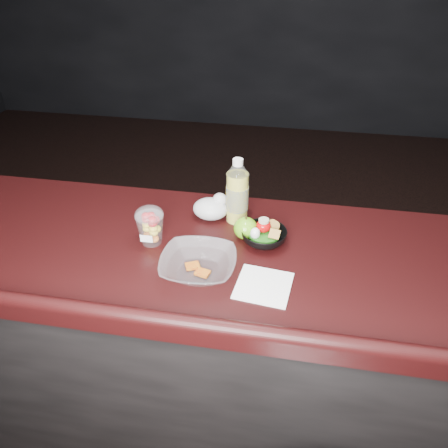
{
  "coord_description": "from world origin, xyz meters",
  "views": [
    {
      "loc": [
        0.16,
        -0.83,
        1.91
      ],
      "look_at": [
        -0.05,
        0.34,
        1.1
      ],
      "focal_mm": 35.0,
      "sensor_mm": 36.0,
      "label": 1
    }
  ],
  "objects": [
    {
      "name": "counter",
      "position": [
        0.0,
        0.3,
        0.51
      ],
      "size": [
        4.06,
        0.71,
        1.02
      ],
      "color": "black",
      "rests_on": "ground"
    },
    {
      "name": "lemonade_bottle",
      "position": [
        -0.03,
        0.49,
        1.12
      ],
      "size": [
        0.08,
        0.08,
        0.24
      ],
      "color": "gold",
      "rests_on": "counter"
    },
    {
      "name": "fruit_cup",
      "position": [
        -0.29,
        0.3,
        1.09
      ],
      "size": [
        0.1,
        0.1,
        0.14
      ],
      "color": "white",
      "rests_on": "counter"
    },
    {
      "name": "green_apple",
      "position": [
        0.02,
        0.38,
        1.06
      ],
      "size": [
        0.08,
        0.08,
        0.09
      ],
      "color": "#529210",
      "rests_on": "counter"
    },
    {
      "name": "plastic_bag",
      "position": [
        -0.12,
        0.49,
        1.06
      ],
      "size": [
        0.13,
        0.11,
        0.09
      ],
      "color": "silver",
      "rests_on": "counter"
    },
    {
      "name": "snack_bowl",
      "position": [
        0.08,
        0.37,
        1.05
      ],
      "size": [
        0.17,
        0.17,
        0.08
      ],
      "rotation": [
        0.0,
        0.0,
        0.14
      ],
      "color": "black",
      "rests_on": "counter"
    },
    {
      "name": "takeout_bowl",
      "position": [
        -0.1,
        0.18,
        1.05
      ],
      "size": [
        0.24,
        0.24,
        0.06
      ],
      "rotation": [
        0.0,
        0.0,
        0.04
      ],
      "color": "silver",
      "rests_on": "counter"
    },
    {
      "name": "paper_napkin",
      "position": [
        0.11,
        0.15,
        1.02
      ],
      "size": [
        0.18,
        0.18,
        0.0
      ],
      "primitive_type": "cube",
      "rotation": [
        0.0,
        0.0,
        -0.12
      ],
      "color": "white",
      "rests_on": "counter"
    }
  ]
}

